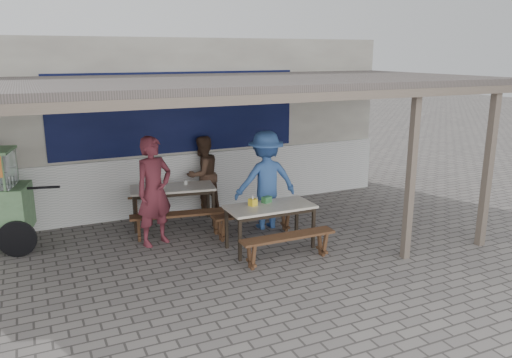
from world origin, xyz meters
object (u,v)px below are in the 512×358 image
object	(u,v)px
bench_left_wall	(170,198)
condiment_jar	(185,182)
bench_left_street	(178,219)
patron_street_side	(154,191)
tissue_box	(253,202)
patron_wall_side	(203,175)
bench_right_street	(288,242)
condiment_bowl	(162,185)
table_left	(173,191)
bench_right_wall	(254,218)
table_right	(270,210)
patron_right_table	(266,180)
donation_box	(267,200)

from	to	relation	value
bench_left_wall	condiment_jar	size ratio (longest dim) A/B	20.17
bench_left_street	patron_street_side	size ratio (longest dim) A/B	0.90
bench_left_street	tissue_box	size ratio (longest dim) A/B	14.56
patron_street_side	patron_wall_side	xyz separation A→B (m)	(1.32, 1.36, -0.15)
bench_right_street	condiment_bowl	xyz separation A→B (m)	(-1.33, 2.58, 0.44)
table_left	bench_left_street	size ratio (longest dim) A/B	0.98
bench_right_wall	bench_left_wall	bearing A→B (deg)	119.62
table_right	condiment_jar	bearing A→B (deg)	115.14
bench_right_street	patron_right_table	size ratio (longest dim) A/B	0.85
donation_box	condiment_bowl	distance (m)	2.22
condiment_jar	condiment_bowl	bearing A→B (deg)	175.83
table_right	bench_right_street	size ratio (longest dim) A/B	0.94
bench_right_wall	tissue_box	xyz separation A→B (m)	(-0.27, -0.52, 0.47)
bench_left_wall	patron_wall_side	bearing A→B (deg)	-2.32
bench_left_wall	condiment_bowl	size ratio (longest dim) A/B	7.73
patron_wall_side	donation_box	world-z (taller)	patron_wall_side
condiment_jar	bench_right_street	bearing A→B (deg)	-71.13
table_right	bench_left_wall	bearing A→B (deg)	112.88
patron_street_side	bench_right_wall	bearing A→B (deg)	-33.15
bench_right_wall	condiment_bowl	xyz separation A→B (m)	(-1.34, 1.29, 0.44)
bench_right_street	condiment_jar	bearing A→B (deg)	109.29
bench_left_street	patron_wall_side	distance (m)	1.59
table_left	tissue_box	distance (m)	1.93
bench_left_street	tissue_box	distance (m)	1.51
table_right	bench_right_wall	xyz separation A→B (m)	(0.00, 0.65, -0.33)
table_left	condiment_jar	xyz separation A→B (m)	(0.28, 0.07, 0.12)
bench_right_street	donation_box	distance (m)	0.95
table_left	patron_street_side	distance (m)	1.02
patron_right_table	condiment_jar	bearing A→B (deg)	-31.09
table_right	bench_right_street	bearing A→B (deg)	-90.00
bench_right_wall	condiment_bowl	distance (m)	1.91
patron_right_table	tissue_box	distance (m)	1.09
table_right	donation_box	xyz separation A→B (m)	(0.02, 0.18, 0.13)
bench_right_street	patron_right_table	bearing A→B (deg)	76.69
condiment_jar	condiment_bowl	world-z (taller)	condiment_jar
patron_street_side	tissue_box	bearing A→B (deg)	-52.94
patron_wall_side	condiment_jar	xyz separation A→B (m)	(-0.51, -0.47, -0.00)
patron_wall_side	bench_right_street	bearing A→B (deg)	73.98
bench_left_wall	patron_right_table	bearing A→B (deg)	-37.43
bench_left_street	patron_right_table	distance (m)	1.76
patron_wall_side	bench_left_wall	bearing A→B (deg)	-34.71
tissue_box	condiment_bowl	world-z (taller)	tissue_box
bench_right_wall	tissue_box	distance (m)	0.75
patron_right_table	tissue_box	size ratio (longest dim) A/B	15.85
table_right	donation_box	size ratio (longest dim) A/B	9.32
patron_wall_side	condiment_jar	world-z (taller)	patron_wall_side
patron_wall_side	tissue_box	size ratio (longest dim) A/B	13.70
bench_left_street	patron_right_table	bearing A→B (deg)	3.86
patron_wall_side	tissue_box	xyz separation A→B (m)	(0.10, -2.25, 0.02)
patron_street_side	condiment_bowl	size ratio (longest dim) A/B	8.63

